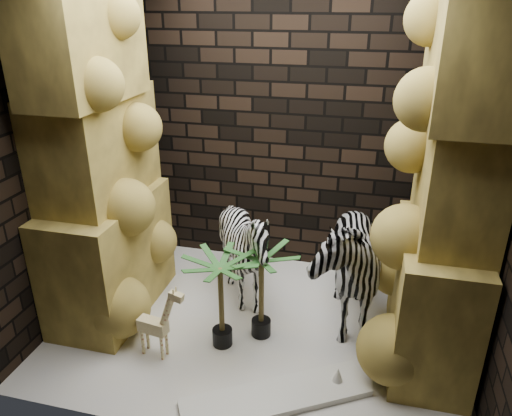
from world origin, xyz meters
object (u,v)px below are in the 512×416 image
(palm_back, at_px, (221,302))
(giraffe_toy, at_px, (152,318))
(zebra_right, at_px, (341,249))
(zebra_left, at_px, (245,257))
(palm_front, at_px, (261,294))
(surfboard, at_px, (276,397))

(palm_back, bearing_deg, giraffe_toy, -153.28)
(zebra_right, bearing_deg, zebra_left, 166.38)
(zebra_right, xyz_separation_m, palm_back, (-0.91, -0.59, -0.30))
(palm_front, height_order, palm_back, same)
(surfboard, bearing_deg, giraffe_toy, 136.16)
(zebra_right, relative_size, giraffe_toy, 2.02)
(palm_back, bearing_deg, zebra_left, 86.93)
(giraffe_toy, height_order, surfboard, giraffe_toy)
(zebra_left, distance_m, giraffe_toy, 1.05)
(zebra_right, relative_size, surfboard, 1.03)
(palm_back, xyz_separation_m, surfboard, (0.57, -0.51, -0.40))
(zebra_left, height_order, giraffe_toy, zebra_left)
(giraffe_toy, xyz_separation_m, surfboard, (1.08, -0.25, -0.33))
(zebra_right, height_order, palm_front, zebra_right)
(zebra_right, bearing_deg, giraffe_toy, -159.65)
(palm_back, distance_m, surfboard, 0.86)
(giraffe_toy, relative_size, palm_back, 0.85)
(giraffe_toy, xyz_separation_m, palm_front, (0.79, 0.46, 0.06))
(zebra_right, distance_m, giraffe_toy, 1.68)
(zebra_right, height_order, palm_back, zebra_right)
(giraffe_toy, bearing_deg, palm_front, 38.49)
(giraffe_toy, xyz_separation_m, palm_back, (0.50, 0.25, 0.06))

